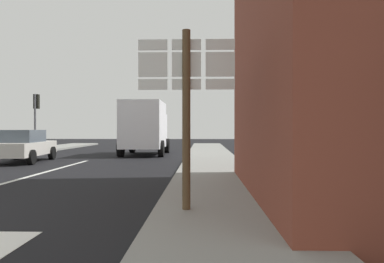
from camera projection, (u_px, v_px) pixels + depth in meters
The scene contains 7 objects.
ground_plane at pixel (72, 165), 15.32m from camera, with size 80.00×80.00×0.00m, color black.
sidewalk_right at pixel (214, 169), 13.15m from camera, with size 2.51×44.00×0.14m, color gray.
lane_centre_stripe at pixel (25, 178), 11.33m from camera, with size 0.16×12.00×0.01m, color silver.
sedan_far at pixel (22, 145), 16.64m from camera, with size 2.26×4.34×1.47m.
delivery_truck at pixel (145, 127), 21.24m from camera, with size 2.50×5.01×3.05m.
route_sign_post at pixel (186, 100), 6.26m from camera, with size 1.66×0.14×3.20m.
traffic_light_far_left at pixel (36, 110), 22.89m from camera, with size 0.30×0.49×3.69m.
Camera 1 is at (5.49, -5.16, 1.51)m, focal length 34.26 mm.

